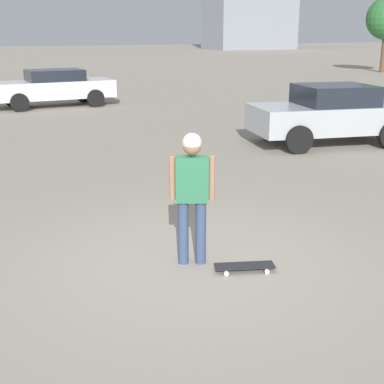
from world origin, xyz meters
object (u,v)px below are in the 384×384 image
(skateboard, at_px, (245,266))
(car_parked_near, at_px, (331,114))
(car_parked_far, at_px, (53,87))
(person, at_px, (192,187))

(skateboard, height_order, car_parked_near, car_parked_near)
(car_parked_near, xyz_separation_m, car_parked_far, (10.58, 5.29, -0.04))
(person, height_order, car_parked_near, person)
(person, distance_m, skateboard, 1.21)
(person, distance_m, car_parked_far, 16.12)
(person, xyz_separation_m, car_parked_far, (16.07, -1.27, -0.26))
(car_parked_near, bearing_deg, skateboard, 55.81)
(person, relative_size, skateboard, 2.18)
(car_parked_near, bearing_deg, car_parked_far, -52.34)
(car_parked_near, height_order, car_parked_far, car_parked_near)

